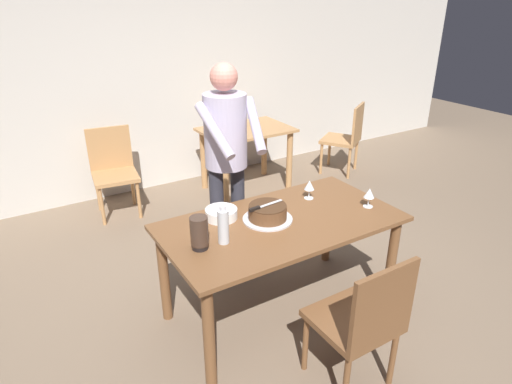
% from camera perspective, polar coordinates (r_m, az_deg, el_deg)
% --- Properties ---
extents(ground_plane, '(14.00, 14.00, 0.00)m').
position_cam_1_polar(ground_plane, '(3.42, 3.01, -14.86)').
color(ground_plane, '#7A6651').
extents(back_wall, '(10.00, 0.12, 2.70)m').
position_cam_1_polar(back_wall, '(5.22, -14.61, 14.68)').
color(back_wall, beige).
rests_on(back_wall, ground_plane).
extents(main_dining_table, '(1.63, 0.86, 0.75)m').
position_cam_1_polar(main_dining_table, '(3.06, 3.27, -5.53)').
color(main_dining_table, brown).
rests_on(main_dining_table, ground_plane).
extents(cake_on_platter, '(0.34, 0.34, 0.11)m').
position_cam_1_polar(cake_on_platter, '(2.99, 1.51, -2.73)').
color(cake_on_platter, silver).
rests_on(cake_on_platter, main_dining_table).
extents(cake_knife, '(0.27, 0.05, 0.02)m').
position_cam_1_polar(cake_knife, '(2.92, 0.42, -1.99)').
color(cake_knife, silver).
rests_on(cake_knife, cake_on_platter).
extents(plate_stack, '(0.22, 0.22, 0.07)m').
position_cam_1_polar(plate_stack, '(3.03, -4.49, -2.79)').
color(plate_stack, white).
rests_on(plate_stack, main_dining_table).
extents(wine_glass_near, '(0.08, 0.08, 0.14)m').
position_cam_1_polar(wine_glass_near, '(3.25, 14.39, -0.21)').
color(wine_glass_near, silver).
rests_on(wine_glass_near, main_dining_table).
extents(wine_glass_far, '(0.08, 0.08, 0.14)m').
position_cam_1_polar(wine_glass_far, '(3.30, 6.89, 0.81)').
color(wine_glass_far, silver).
rests_on(wine_glass_far, main_dining_table).
extents(water_bottle, '(0.07, 0.07, 0.25)m').
position_cam_1_polar(water_bottle, '(2.71, -4.24, -4.40)').
color(water_bottle, silver).
rests_on(water_bottle, main_dining_table).
extents(hurricane_lamp, '(0.11, 0.11, 0.21)m').
position_cam_1_polar(hurricane_lamp, '(2.66, -7.31, -5.23)').
color(hurricane_lamp, black).
rests_on(hurricane_lamp, main_dining_table).
extents(person_cutting_cake, '(0.47, 0.56, 1.72)m').
position_cam_1_polar(person_cutting_cake, '(3.35, -3.83, 5.35)').
color(person_cutting_cake, '#2D2D38').
rests_on(person_cutting_cake, ground_plane).
extents(chair_near_side, '(0.44, 0.44, 0.90)m').
position_cam_1_polar(chair_near_side, '(2.64, 13.50, -15.72)').
color(chair_near_side, brown).
rests_on(chair_near_side, ground_plane).
extents(background_table, '(1.00, 0.70, 0.74)m').
position_cam_1_polar(background_table, '(5.14, -1.27, 6.43)').
color(background_table, tan).
rests_on(background_table, ground_plane).
extents(background_chair_0, '(0.49, 0.49, 0.90)m').
position_cam_1_polar(background_chair_0, '(4.83, -17.88, 2.92)').
color(background_chair_0, tan).
rests_on(background_chair_0, ground_plane).
extents(background_chair_1, '(0.61, 0.61, 0.90)m').
position_cam_1_polar(background_chair_1, '(5.78, 11.58, 7.07)').
color(background_chair_1, tan).
rests_on(background_chair_1, ground_plane).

